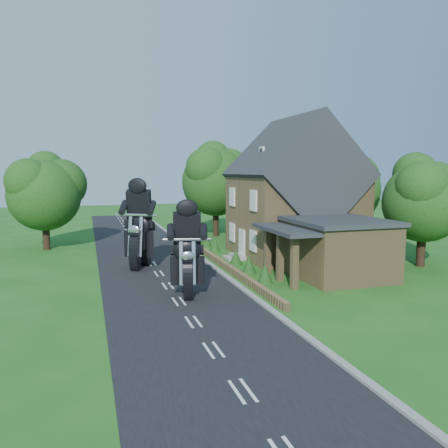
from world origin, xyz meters
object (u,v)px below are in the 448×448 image
object	(u,v)px
annex	(336,247)
motorcycle_lead	(188,283)
garden_wall	(217,260)
house	(294,197)
motorcycle_follow	(140,255)

from	to	relation	value
annex	motorcycle_lead	size ratio (longest dim) A/B	4.50
garden_wall	house	bearing A→B (deg)	9.17
annex	motorcycle_lead	xyz separation A→B (m)	(-9.28, -1.54, -1.04)
motorcycle_lead	garden_wall	bearing A→B (deg)	-104.95
motorcycle_lead	motorcycle_follow	distance (m)	7.29
garden_wall	house	world-z (taller)	house
house	annex	size ratio (longest dim) A/B	1.45
house	annex	xyz separation A→B (m)	(-0.62, -6.80, -2.58)
house	motorcycle_lead	distance (m)	13.44
garden_wall	motorcycle_lead	distance (m)	8.24
motorcycle_lead	house	bearing A→B (deg)	-128.03
motorcycle_lead	annex	bearing A→B (deg)	-158.73
garden_wall	house	distance (m)	7.52
house	motorcycle_follow	size ratio (longest dim) A/B	5.49
annex	motorcycle_follow	distance (m)	12.18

